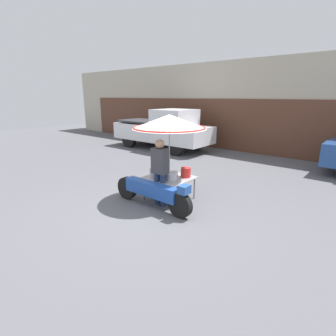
% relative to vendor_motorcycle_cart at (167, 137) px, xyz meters
% --- Properties ---
extents(ground_plane, '(36.00, 36.00, 0.00)m').
position_rel_vendor_motorcycle_cart_xyz_m(ground_plane, '(0.11, -0.58, -1.60)').
color(ground_plane, '#56565B').
extents(shopfront_building, '(28.00, 2.06, 4.12)m').
position_rel_vendor_motorcycle_cart_xyz_m(shopfront_building, '(0.11, 7.84, 0.45)').
color(shopfront_building, '#B2A893').
rests_on(shopfront_building, ground).
extents(vendor_motorcycle_cart, '(2.26, 1.77, 2.12)m').
position_rel_vendor_motorcycle_cart_xyz_m(vendor_motorcycle_cart, '(0.00, 0.00, 0.00)').
color(vendor_motorcycle_cart, black).
rests_on(vendor_motorcycle_cart, ground).
extents(vendor_person, '(0.38, 0.22, 1.60)m').
position_rel_vendor_motorcycle_cart_xyz_m(vendor_person, '(0.05, -0.33, -0.70)').
color(vendor_person, navy).
rests_on(vendor_person, ground).
extents(pickup_truck, '(5.06, 1.86, 1.93)m').
position_rel_vendor_motorcycle_cart_xyz_m(pickup_truck, '(-4.36, 4.96, -0.65)').
color(pickup_truck, black).
rests_on(pickup_truck, ground).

